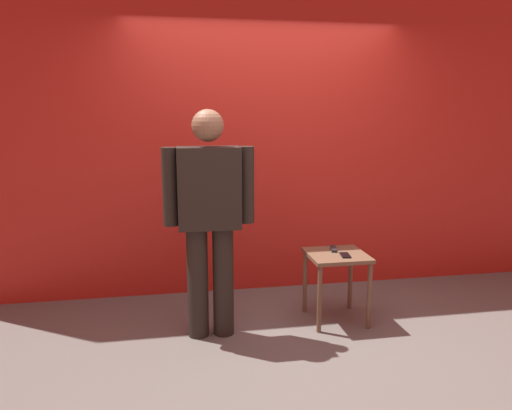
{
  "coord_description": "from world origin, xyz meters",
  "views": [
    {
      "loc": [
        -0.9,
        -3.21,
        1.7
      ],
      "look_at": [
        -0.21,
        0.55,
        0.97
      ],
      "focal_mm": 34.59,
      "sensor_mm": 36.0,
      "label": 1
    }
  ],
  "objects_px": {
    "cell_phone": "(345,255)",
    "tv_remote": "(334,249)",
    "side_table": "(337,265)",
    "standing_person": "(209,213)"
  },
  "relations": [
    {
      "from": "side_table",
      "to": "tv_remote",
      "type": "bearing_deg",
      "value": 86.2
    },
    {
      "from": "cell_phone",
      "to": "tv_remote",
      "type": "relative_size",
      "value": 0.85
    },
    {
      "from": "side_table",
      "to": "tv_remote",
      "type": "distance_m",
      "value": 0.15
    },
    {
      "from": "side_table",
      "to": "tv_remote",
      "type": "relative_size",
      "value": 3.34
    },
    {
      "from": "standing_person",
      "to": "tv_remote",
      "type": "distance_m",
      "value": 1.12
    },
    {
      "from": "side_table",
      "to": "cell_phone",
      "type": "bearing_deg",
      "value": -61.11
    },
    {
      "from": "cell_phone",
      "to": "side_table",
      "type": "bearing_deg",
      "value": 127.46
    },
    {
      "from": "standing_person",
      "to": "cell_phone",
      "type": "bearing_deg",
      "value": 0.62
    },
    {
      "from": "standing_person",
      "to": "tv_remote",
      "type": "height_order",
      "value": "standing_person"
    },
    {
      "from": "cell_phone",
      "to": "tv_remote",
      "type": "xyz_separation_m",
      "value": [
        -0.03,
        0.18,
        0.01
      ]
    }
  ]
}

